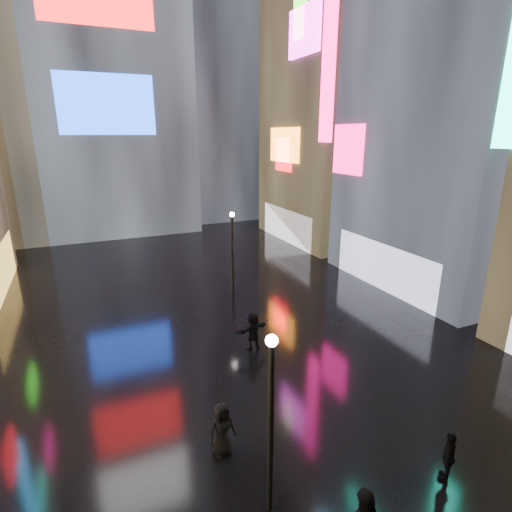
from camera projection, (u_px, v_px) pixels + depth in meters
ground at (203, 299)px, 24.17m from camera, size 140.00×140.00×0.00m
building_right_mid at (470, 38)px, 23.34m from camera, size 10.28×13.70×30.00m
building_right_far at (339, 82)px, 34.98m from camera, size 10.28×12.00×28.00m
tower_main at (90, 8)px, 37.77m from camera, size 16.00×14.20×42.00m
tower_flank_right at (207, 66)px, 45.37m from camera, size 12.00×12.00×34.00m
lamp_near at (271, 417)px, 9.82m from camera, size 0.30×0.30×5.20m
lamp_far at (233, 249)px, 24.10m from camera, size 0.30×0.30×5.20m
pedestrian_3 at (449, 456)px, 11.41m from camera, size 1.00×0.82×1.59m
pedestrian_4 at (222, 429)px, 12.29m from camera, size 0.95×0.70×1.79m
pedestrian_5 at (253, 331)px, 18.40m from camera, size 1.73×0.83×1.79m
umbrella_2 at (221, 393)px, 11.91m from camera, size 1.14×1.16×0.82m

